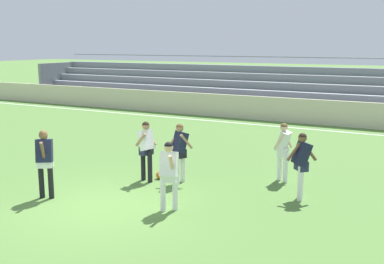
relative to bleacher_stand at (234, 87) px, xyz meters
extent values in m
plane|color=#517A38|center=(3.41, -16.22, -1.34)|extent=(160.00, 160.00, 0.00)
cube|color=white|center=(3.41, -3.89, -1.33)|extent=(44.00, 0.12, 0.01)
cube|color=beige|center=(3.41, -2.48, -0.74)|extent=(48.00, 0.16, 1.19)
cube|color=#9EA3AD|center=(0.00, -1.53, -0.93)|extent=(26.84, 0.36, 0.08)
cube|color=slate|center=(0.00, -1.73, -1.13)|extent=(26.84, 0.04, 0.41)
cube|color=#9EA3AD|center=(0.00, -0.91, -0.51)|extent=(26.84, 0.36, 0.08)
cube|color=slate|center=(0.00, -1.11, -0.72)|extent=(26.84, 0.04, 0.41)
cube|color=#9EA3AD|center=(0.00, -0.28, -0.10)|extent=(26.84, 0.36, 0.08)
cube|color=slate|center=(0.00, -0.48, -0.31)|extent=(26.84, 0.04, 0.41)
cube|color=#9EA3AD|center=(0.00, 0.35, 0.31)|extent=(26.84, 0.36, 0.08)
cube|color=slate|center=(0.00, 0.15, 0.10)|extent=(26.84, 0.04, 0.41)
cube|color=#9EA3AD|center=(0.00, 0.97, 0.72)|extent=(26.84, 0.36, 0.08)
cube|color=slate|center=(0.00, 0.77, 0.51)|extent=(26.84, 0.04, 0.41)
cube|color=#9EA3AD|center=(0.00, 1.60, 1.13)|extent=(26.84, 0.36, 0.08)
cube|color=slate|center=(0.00, 1.40, 0.92)|extent=(26.84, 0.04, 0.41)
cube|color=slate|center=(-13.32, 0.03, -0.10)|extent=(0.20, 3.49, 2.47)
cylinder|color=slate|center=(0.00, 1.85, 1.68)|extent=(26.84, 0.06, 0.06)
cylinder|color=white|center=(4.20, -13.85, -0.90)|extent=(0.13, 0.13, 0.87)
cylinder|color=white|center=(4.20, -13.54, -0.90)|extent=(0.13, 0.13, 0.87)
cube|color=black|center=(4.20, -13.69, -0.49)|extent=(0.42, 0.36, 0.24)
cube|color=#191E38|center=(4.20, -13.69, -0.19)|extent=(0.51, 0.51, 0.60)
cylinder|color=#A87A5B|center=(3.99, -13.69, -0.15)|extent=(0.26, 0.39, 0.44)
cylinder|color=#A87A5B|center=(4.40, -13.69, -0.15)|extent=(0.26, 0.39, 0.44)
sphere|color=#A87A5B|center=(4.20, -13.69, 0.20)|extent=(0.21, 0.21, 0.21)
sphere|color=brown|center=(4.20, -13.69, 0.22)|extent=(0.20, 0.20, 0.20)
cylinder|color=black|center=(3.15, -13.92, -0.89)|extent=(0.13, 0.13, 0.89)
cylinder|color=black|center=(3.42, -14.00, -0.89)|extent=(0.13, 0.13, 0.89)
cube|color=#232847|center=(3.28, -13.96, -0.46)|extent=(0.31, 0.40, 0.24)
cube|color=white|center=(3.28, -13.96, -0.16)|extent=(0.46, 0.46, 0.60)
cylinder|color=#A87A5B|center=(3.32, -13.76, -0.12)|extent=(0.42, 0.18, 0.42)
cylinder|color=#A87A5B|center=(3.25, -14.16, -0.12)|extent=(0.42, 0.18, 0.42)
sphere|color=#A87A5B|center=(3.28, -13.96, 0.22)|extent=(0.21, 0.21, 0.21)
sphere|color=black|center=(3.28, -13.96, 0.24)|extent=(0.20, 0.20, 0.20)
cylinder|color=white|center=(6.73, -12.27, -0.91)|extent=(0.13, 0.13, 0.85)
cylinder|color=white|center=(6.51, -12.13, -0.91)|extent=(0.13, 0.13, 0.85)
cube|color=white|center=(6.62, -12.20, -0.51)|extent=(0.24, 0.37, 0.24)
cube|color=white|center=(6.62, -12.20, -0.21)|extent=(0.40, 0.40, 0.60)
cylinder|color=beige|center=(6.56, -12.39, -0.17)|extent=(0.33, 0.10, 0.49)
cylinder|color=beige|center=(6.68, -12.02, -0.17)|extent=(0.33, 0.10, 0.49)
sphere|color=beige|center=(6.62, -12.20, 0.18)|extent=(0.21, 0.21, 0.21)
sphere|color=brown|center=(6.62, -12.20, 0.20)|extent=(0.20, 0.20, 0.20)
cylinder|color=black|center=(1.78, -16.37, -0.87)|extent=(0.13, 0.13, 0.92)
cylinder|color=black|center=(2.01, -16.29, -0.87)|extent=(0.13, 0.13, 0.92)
cube|color=white|center=(1.90, -16.33, -0.43)|extent=(0.42, 0.38, 0.24)
cube|color=#191E38|center=(1.90, -16.33, -0.13)|extent=(0.48, 0.45, 0.58)
cylinder|color=brown|center=(1.78, -16.17, -0.09)|extent=(0.23, 0.30, 0.49)
cylinder|color=brown|center=(2.01, -16.49, -0.09)|extent=(0.23, 0.30, 0.49)
sphere|color=brown|center=(1.90, -16.33, 0.25)|extent=(0.21, 0.21, 0.21)
sphere|color=brown|center=(1.90, -16.33, 0.27)|extent=(0.20, 0.20, 0.20)
cylinder|color=white|center=(7.48, -13.60, -0.90)|extent=(0.13, 0.13, 0.87)
cylinder|color=white|center=(7.43, -13.34, -0.90)|extent=(0.13, 0.13, 0.87)
cube|color=#232847|center=(7.46, -13.47, -0.49)|extent=(0.41, 0.41, 0.24)
cube|color=#191E38|center=(7.46, -13.47, -0.19)|extent=(0.55, 0.55, 0.60)
cylinder|color=brown|center=(7.28, -13.55, -0.15)|extent=(0.33, 0.31, 0.46)
cylinder|color=brown|center=(7.64, -13.39, -0.15)|extent=(0.33, 0.31, 0.46)
sphere|color=brown|center=(7.46, -13.47, 0.20)|extent=(0.21, 0.21, 0.21)
sphere|color=black|center=(7.46, -13.47, 0.22)|extent=(0.20, 0.20, 0.20)
cylinder|color=white|center=(4.91, -15.75, -0.93)|extent=(0.13, 0.13, 0.82)
cylinder|color=white|center=(5.12, -15.56, -0.93)|extent=(0.13, 0.13, 0.82)
cube|color=white|center=(5.02, -15.65, -0.54)|extent=(0.41, 0.31, 0.24)
cube|color=white|center=(5.02, -15.65, -0.24)|extent=(0.47, 0.45, 0.60)
cylinder|color=#D6A884|center=(4.87, -15.52, -0.20)|extent=(0.16, 0.33, 0.49)
cylinder|color=#D6A884|center=(5.16, -15.78, -0.20)|extent=(0.16, 0.33, 0.49)
sphere|color=#D6A884|center=(5.02, -15.65, 0.15)|extent=(0.21, 0.21, 0.21)
sphere|color=black|center=(5.02, -15.65, 0.17)|extent=(0.20, 0.20, 0.20)
sphere|color=orange|center=(3.49, -13.61, -1.23)|extent=(0.22, 0.22, 0.22)
camera|label=1|loc=(10.20, -24.31, 2.42)|focal=43.21mm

